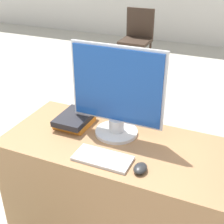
# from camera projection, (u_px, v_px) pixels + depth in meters

# --- Properties ---
(desk) EXTENTS (1.30, 0.60, 0.73)m
(desk) POSITION_uv_depth(u_px,v_px,m) (117.00, 192.00, 1.92)
(desk) COLOR #9E7047
(desk) RESTS_ON ground_plane
(monitor) EXTENTS (0.54, 0.25, 0.53)m
(monitor) POSITION_uv_depth(u_px,v_px,m) (117.00, 94.00, 1.72)
(monitor) COLOR silver
(monitor) RESTS_ON desk
(keyboard) EXTENTS (0.30, 0.14, 0.02)m
(keyboard) POSITION_uv_depth(u_px,v_px,m) (103.00, 158.00, 1.61)
(keyboard) COLOR silver
(keyboard) RESTS_ON desk
(mouse) EXTENTS (0.07, 0.09, 0.04)m
(mouse) POSITION_uv_depth(u_px,v_px,m) (140.00, 168.00, 1.52)
(mouse) COLOR #262626
(mouse) RESTS_ON desk
(book_stack) EXTENTS (0.19, 0.25, 0.07)m
(book_stack) POSITION_uv_depth(u_px,v_px,m) (75.00, 120.00, 1.91)
(book_stack) COLOR orange
(book_stack) RESTS_ON desk
(far_chair) EXTENTS (0.44, 0.44, 0.86)m
(far_chair) POSITION_uv_depth(u_px,v_px,m) (137.00, 35.00, 4.85)
(far_chair) COLOR #38281E
(far_chair) RESTS_ON ground_plane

